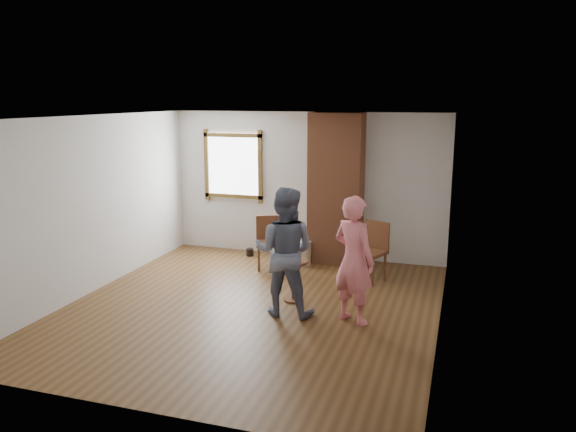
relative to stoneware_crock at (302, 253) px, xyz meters
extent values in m
plane|color=brown|center=(-0.09, -2.19, -0.20)|extent=(5.50, 5.50, 0.00)
cube|color=silver|center=(-0.09, 0.56, 1.10)|extent=(5.00, 0.04, 2.60)
cube|color=silver|center=(-2.59, -2.19, 1.10)|extent=(0.04, 5.50, 2.60)
cube|color=silver|center=(2.41, -2.19, 1.10)|extent=(0.04, 5.50, 2.60)
cube|color=white|center=(-0.09, -2.19, 2.40)|extent=(5.00, 5.50, 0.04)
cube|color=brown|center=(-1.49, 0.52, 1.40)|extent=(1.14, 0.06, 1.34)
cube|color=white|center=(-1.49, 0.54, 1.40)|extent=(1.00, 0.02, 1.20)
cube|color=#AA5F3C|center=(0.51, 0.31, 1.10)|extent=(0.90, 0.50, 2.60)
cylinder|color=#C6B28F|center=(0.00, 0.00, 0.00)|extent=(0.41, 0.41, 0.41)
cylinder|color=black|center=(-1.06, 0.21, -0.14)|extent=(0.18, 0.18, 0.14)
cube|color=brown|center=(-0.47, -0.42, 0.24)|extent=(0.53, 0.53, 0.05)
cylinder|color=brown|center=(-0.57, -0.63, 0.02)|extent=(0.04, 0.04, 0.44)
cylinder|color=brown|center=(-0.26, -0.51, 0.02)|extent=(0.04, 0.04, 0.44)
cylinder|color=brown|center=(-0.69, -0.32, 0.02)|extent=(0.04, 0.04, 0.44)
cylinder|color=brown|center=(-0.37, -0.20, 0.02)|extent=(0.04, 0.04, 0.44)
cube|color=brown|center=(-0.54, -0.24, 0.46)|extent=(0.40, 0.18, 0.44)
cube|color=brown|center=(1.27, -0.59, 0.27)|extent=(0.58, 0.58, 0.05)
cylinder|color=brown|center=(1.03, -0.68, 0.03)|extent=(0.04, 0.04, 0.47)
cylinder|color=brown|center=(1.36, -0.82, 0.03)|extent=(0.04, 0.04, 0.47)
cylinder|color=brown|center=(1.17, -0.35, 0.03)|extent=(0.04, 0.04, 0.47)
cylinder|color=brown|center=(1.50, -0.49, 0.03)|extent=(0.04, 0.04, 0.47)
cube|color=brown|center=(1.34, -0.40, 0.50)|extent=(0.42, 0.21, 0.47)
cylinder|color=brown|center=(0.39, -1.77, 0.38)|extent=(0.40, 0.40, 0.04)
cylinder|color=brown|center=(0.39, -1.77, 0.09)|extent=(0.06, 0.06, 0.54)
cylinder|color=brown|center=(0.39, -1.77, -0.19)|extent=(0.28, 0.28, 0.03)
cylinder|color=white|center=(0.39, -1.77, 0.40)|extent=(0.18, 0.18, 0.01)
cube|color=white|center=(0.40, -1.77, 0.43)|extent=(0.08, 0.07, 0.06)
imported|color=#141C37|center=(0.41, -2.25, 0.65)|extent=(0.86, 0.68, 1.72)
imported|color=pink|center=(1.33, -2.25, 0.63)|extent=(0.72, 0.64, 1.66)
camera|label=1|loc=(2.60, -9.02, 2.65)|focal=35.00mm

